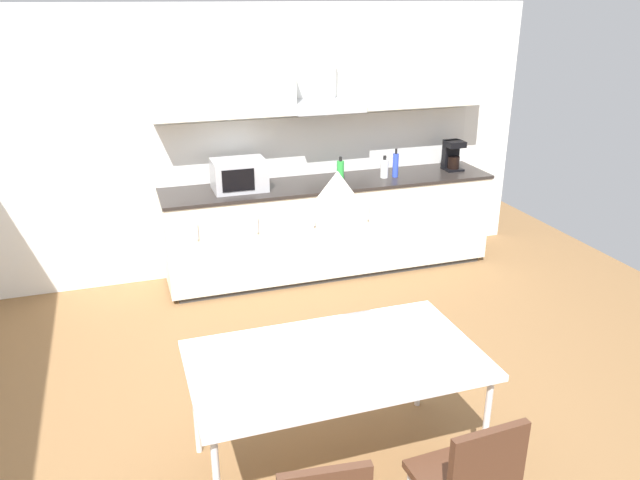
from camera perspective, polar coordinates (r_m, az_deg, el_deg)
name	(u,v)px	position (r m, az deg, el deg)	size (l,w,h in m)	color
ground_plane	(310,424)	(4.21, -0.89, -16.48)	(7.71, 7.70, 0.02)	brown
wall_back	(226,145)	(6.02, -8.61, 8.59)	(6.17, 0.10, 2.53)	white
kitchen_counter	(330,226)	(6.13, 0.92, 1.27)	(3.21, 0.66, 0.92)	#333333
backsplash_tile	(320,145)	(6.19, 0.02, 8.68)	(3.19, 0.02, 0.57)	silver
upper_wall_cabinets	(326,82)	(5.93, 0.52, 14.28)	(3.19, 0.40, 0.55)	silver
microwave	(239,175)	(5.72, -7.41, 5.92)	(0.48, 0.35, 0.28)	#ADADB2
coffee_maker	(452,155)	(6.51, 12.00, 7.61)	(0.18, 0.19, 0.30)	black
bottle_green	(340,170)	(5.99, 1.87, 6.38)	(0.07, 0.07, 0.23)	green
bottle_white	(384,168)	(6.12, 5.90, 6.54)	(0.08, 0.08, 0.22)	white
bottle_blue	(396,165)	(6.15, 6.92, 6.83)	(0.06, 0.06, 0.28)	blue
dining_table	(336,364)	(3.47, 1.43, -11.27)	(1.58, 0.90, 0.75)	white
chair_near_right	(471,478)	(3.11, 13.66, -20.39)	(0.42, 0.42, 0.87)	#4C2D1E
pendant_lamp	(337,193)	(3.05, 1.59, 4.33)	(0.32, 0.32, 0.22)	silver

